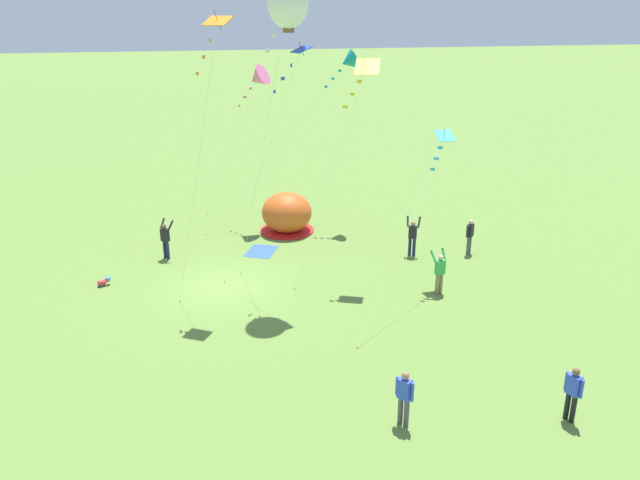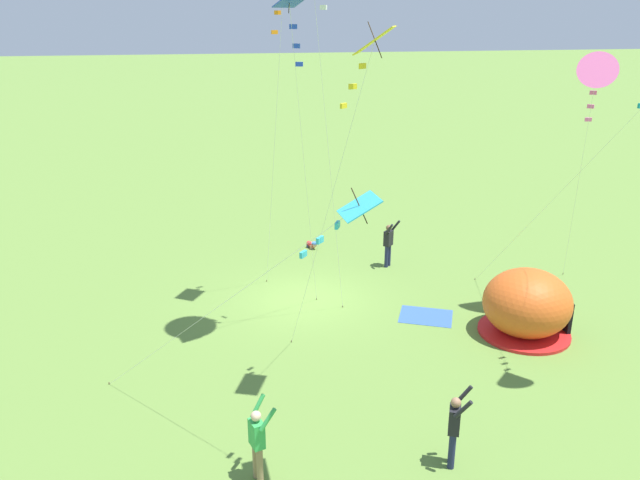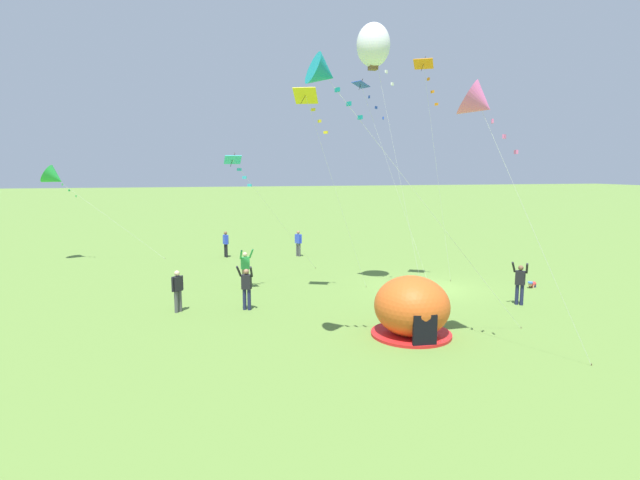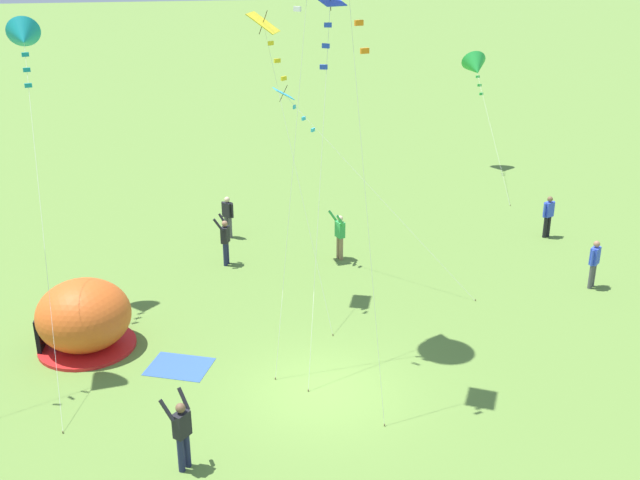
{
  "view_description": "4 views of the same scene",
  "coord_description": "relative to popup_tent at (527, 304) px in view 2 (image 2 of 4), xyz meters",
  "views": [
    {
      "loc": [
        24.35,
        -1.16,
        11.16
      ],
      "look_at": [
        2.71,
        3.58,
        2.81
      ],
      "focal_mm": 35.0,
      "sensor_mm": 36.0,
      "label": 1
    },
    {
      "loc": [
        3.48,
        19.46,
        9.35
      ],
      "look_at": [
        -0.2,
        1.44,
        2.71
      ],
      "focal_mm": 35.0,
      "sensor_mm": 36.0,
      "label": 2
    },
    {
      "loc": [
        -21.74,
        11.02,
        5.75
      ],
      "look_at": [
        3.23,
        4.65,
        2.1
      ],
      "focal_mm": 28.0,
      "sensor_mm": 36.0,
      "label": 3
    },
    {
      "loc": [
        -3.72,
        -16.53,
        11.02
      ],
      "look_at": [
        0.85,
        4.1,
        2.66
      ],
      "focal_mm": 42.0,
      "sensor_mm": 36.0,
      "label": 4
    }
  ],
  "objects": [
    {
      "name": "toddler_crawling",
      "position": [
        5.06,
        -8.72,
        -0.82
      ],
      "size": [
        0.42,
        0.54,
        0.32
      ],
      "color": "red",
      "rests_on": "ground"
    },
    {
      "name": "kite_cyan",
      "position": [
        7.17,
        5.25,
        4.86
      ],
      "size": [
        5.82,
        5.49,
        6.5
      ],
      "color": "silver",
      "rests_on": "ground"
    },
    {
      "name": "kite_pink",
      "position": [
        -1.96,
        -1.06,
        6.69
      ],
      "size": [
        2.72,
        3.81,
        8.38
      ],
      "color": "silver",
      "rests_on": "ground"
    },
    {
      "name": "picnic_blanket",
      "position": [
        2.59,
        -1.7,
        -0.99
      ],
      "size": [
        2.09,
        1.9,
        0.01
      ],
      "primitive_type": "cube",
      "rotation": [
        0.0,
        0.0,
        -0.44
      ],
      "color": "#3359A5",
      "rests_on": "ground"
    },
    {
      "name": "person_strolling",
      "position": [
        2.51,
        -6.15,
        0.0
      ],
      "size": [
        0.7,
        0.7,
        1.89
      ],
      "color": "#1E2347",
      "rests_on": "ground"
    },
    {
      "name": "ground_plane",
      "position": [
        6.23,
        -3.77,
        -1.0
      ],
      "size": [
        300.0,
        300.0,
        0.0
      ],
      "primitive_type": "plane",
      "color": "olive"
    },
    {
      "name": "kite_blue",
      "position": [
        7.06,
        -0.76,
        8.12
      ],
      "size": [
        1.74,
        3.65,
        9.93
      ],
      "color": "silver",
      "rests_on": "ground"
    },
    {
      "name": "person_flying_kite",
      "position": [
        4.61,
        5.24,
        0.0
      ],
      "size": [
        0.63,
        0.72,
        1.89
      ],
      "color": "#1E2347",
      "rests_on": "ground"
    },
    {
      "name": "kite_yellow",
      "position": [
        5.89,
        2.3,
        7.6
      ],
      "size": [
        1.96,
        3.97,
        9.24
      ],
      "color": "silver",
      "rests_on": "ground"
    },
    {
      "name": "popup_tent",
      "position": [
        0.0,
        0.0,
        0.0
      ],
      "size": [
        2.81,
        2.81,
        2.1
      ],
      "color": "#D8591E",
      "rests_on": "ground"
    },
    {
      "name": "person_arms_raised",
      "position": [
        8.83,
        4.85,
        0.0
      ],
      "size": [
        0.58,
        0.7,
        1.89
      ],
      "color": "#8C7251",
      "rests_on": "ground"
    }
  ]
}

